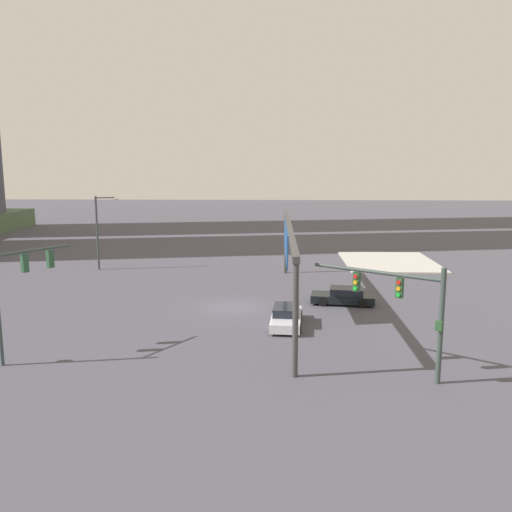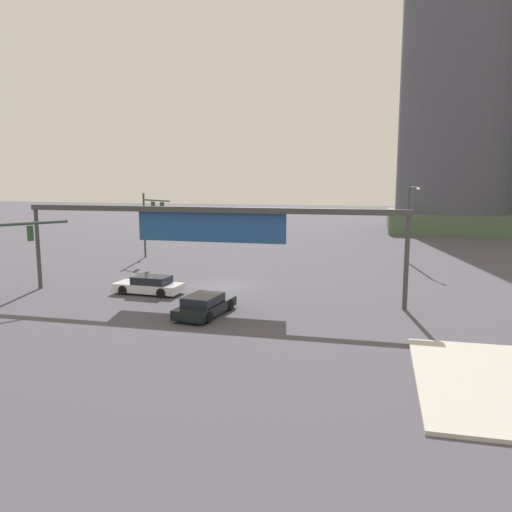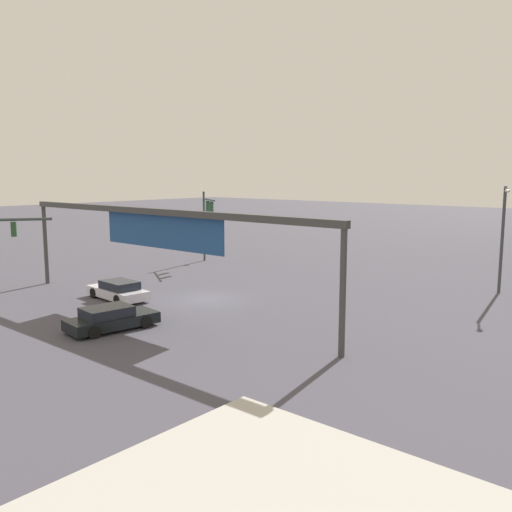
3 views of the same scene
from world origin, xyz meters
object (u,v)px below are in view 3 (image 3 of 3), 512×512
(streetlamp_curved_arm, at_px, (503,231))
(sedan_car_approaching, at_px, (118,291))
(traffic_signal_near_corner, at_px, (207,216))
(sedan_car_waiting_far, at_px, (111,319))

(streetlamp_curved_arm, height_order, sedan_car_approaching, streetlamp_curved_arm)
(traffic_signal_near_corner, distance_m, streetlamp_curved_arm, 24.03)
(streetlamp_curved_arm, bearing_deg, sedan_car_waiting_far, -49.26)
(traffic_signal_near_corner, relative_size, sedan_car_waiting_far, 1.32)
(traffic_signal_near_corner, relative_size, streetlamp_curved_arm, 0.89)
(traffic_signal_near_corner, xyz_separation_m, sedan_car_approaching, (6.28, -13.87, -3.58))
(sedan_car_approaching, height_order, sedan_car_waiting_far, same)
(sedan_car_approaching, bearing_deg, streetlamp_curved_arm, -131.26)
(traffic_signal_near_corner, relative_size, sedan_car_approaching, 1.34)
(streetlamp_curved_arm, xyz_separation_m, sedan_car_approaching, (-17.50, -17.37, -3.53))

